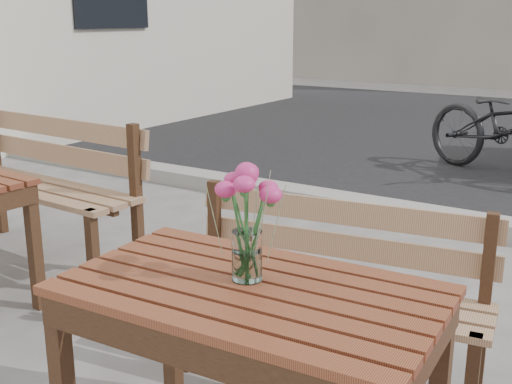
{
  "coord_description": "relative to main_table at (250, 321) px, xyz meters",
  "views": [
    {
      "loc": [
        0.79,
        -1.34,
        1.44
      ],
      "look_at": [
        -0.19,
        0.2,
        0.94
      ],
      "focal_mm": 45.0,
      "sensor_mm": 36.0,
      "label": 1
    }
  ],
  "objects": [
    {
      "name": "second_bench",
      "position": [
        -2.13,
        1.05,
        -0.02
      ],
      "size": [
        1.47,
        0.5,
        0.9
      ],
      "rotation": [
        0.0,
        0.0,
        -0.05
      ],
      "color": "#8F674A",
      "rests_on": "ground"
    },
    {
      "name": "main_table",
      "position": [
        0.0,
        0.0,
        0.0
      ],
      "size": [
        1.13,
        0.7,
        0.68
      ],
      "rotation": [
        0.0,
        0.0,
        0.05
      ],
      "color": "#5A2417",
      "rests_on": "ground"
    },
    {
      "name": "main_bench",
      "position": [
        -0.07,
        0.72,
        -0.1
      ],
      "size": [
        1.28,
        0.54,
        0.77
      ],
      "rotation": [
        0.0,
        0.0,
        0.14
      ],
      "color": "#8F674A",
      "rests_on": "ground"
    },
    {
      "name": "main_vase",
      "position": [
        -0.03,
        0.03,
        0.33
      ],
      "size": [
        0.19,
        0.19,
        0.36
      ],
      "color": "white",
      "rests_on": "main_table"
    }
  ]
}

